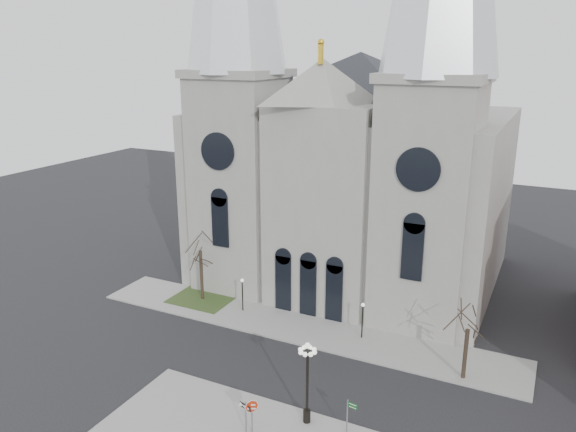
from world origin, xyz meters
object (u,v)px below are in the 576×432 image
at_px(globe_lamp, 307,373).
at_px(one_way_sign, 246,413).
at_px(stop_sign, 252,410).
at_px(street_name_sign, 348,414).

relative_size(globe_lamp, one_way_sign, 2.57).
relative_size(stop_sign, globe_lamp, 0.43).
bearing_deg(street_name_sign, one_way_sign, -145.04).
height_order(globe_lamp, one_way_sign, globe_lamp).
xyz_separation_m(stop_sign, one_way_sign, (-0.38, -0.13, -0.27)).
distance_m(stop_sign, street_name_sign, 6.27).
bearing_deg(one_way_sign, stop_sign, 36.93).
xyz_separation_m(stop_sign, street_name_sign, (5.54, 2.91, -0.41)).
height_order(globe_lamp, street_name_sign, globe_lamp).
xyz_separation_m(one_way_sign, street_name_sign, (5.92, 3.04, -0.14)).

